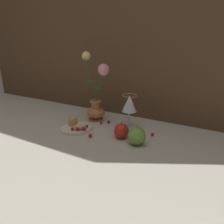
# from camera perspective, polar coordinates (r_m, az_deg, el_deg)

# --- Properties ---
(ground_plane) EXTENTS (2.40, 2.40, 0.00)m
(ground_plane) POSITION_cam_1_polar(r_m,az_deg,el_deg) (1.16, -0.80, -4.57)
(ground_plane) COLOR #B7B2A3
(ground_plane) RESTS_ON ground
(wall_back) EXTENTS (2.40, 0.04, 1.20)m
(wall_back) POSITION_cam_1_polar(r_m,az_deg,el_deg) (1.31, 5.52, 24.91)
(wall_back) COLOR brown
(wall_back) RESTS_ON ground_plane
(vase) EXTENTS (0.19, 0.11, 0.39)m
(vase) POSITION_cam_1_polar(r_m,az_deg,el_deg) (1.26, -4.17, 3.33)
(vase) COLOR #B77042
(vase) RESTS_ON ground_plane
(plate_with_pastries) EXTENTS (0.17, 0.17, 0.07)m
(plate_with_pastries) POSITION_cam_1_polar(r_m,az_deg,el_deg) (1.18, -9.56, -3.59)
(plate_with_pastries) COLOR silver
(plate_with_pastries) RESTS_ON ground_plane
(wine_glass) EXTENTS (0.08, 0.08, 0.18)m
(wine_glass) POSITION_cam_1_polar(r_m,az_deg,el_deg) (1.16, 4.57, 1.88)
(wine_glass) COLOR silver
(wine_glass) RESTS_ON ground_plane
(apple_beside_vase) EXTENTS (0.08, 0.08, 0.09)m
(apple_beside_vase) POSITION_cam_1_polar(r_m,az_deg,el_deg) (0.99, 6.50, -6.22)
(apple_beside_vase) COLOR #669938
(apple_beside_vase) RESTS_ON ground_plane
(apple_near_glass) EXTENTS (0.07, 0.07, 0.08)m
(apple_near_glass) POSITION_cam_1_polar(r_m,az_deg,el_deg) (1.05, 2.45, -4.94)
(apple_near_glass) COLOR red
(apple_near_glass) RESTS_ON ground_plane
(berry_near_plate) EXTENTS (0.02, 0.02, 0.02)m
(berry_near_plate) POSITION_cam_1_polar(r_m,az_deg,el_deg) (1.23, -0.86, -2.61)
(berry_near_plate) COLOR #AD192D
(berry_near_plate) RESTS_ON ground_plane
(berry_front_center) EXTENTS (0.01, 0.01, 0.01)m
(berry_front_center) POSITION_cam_1_polar(r_m,az_deg,el_deg) (1.23, -2.88, -2.86)
(berry_front_center) COLOR #AD192D
(berry_front_center) RESTS_ON ground_plane
(berry_by_glass_stem) EXTENTS (0.02, 0.02, 0.02)m
(berry_by_glass_stem) POSITION_cam_1_polar(r_m,az_deg,el_deg) (1.18, 1.22, -3.80)
(berry_by_glass_stem) COLOR #AD192D
(berry_by_glass_stem) RESTS_ON ground_plane
(berry_under_candlestick) EXTENTS (0.02, 0.02, 0.02)m
(berry_under_candlestick) POSITION_cam_1_polar(r_m,az_deg,el_deg) (1.10, 10.51, -5.81)
(berry_under_candlestick) COLOR #AD192D
(berry_under_candlestick) RESTS_ON ground_plane
(berry_far_right) EXTENTS (0.02, 0.02, 0.02)m
(berry_far_right) POSITION_cam_1_polar(r_m,az_deg,el_deg) (1.07, -5.68, -6.12)
(berry_far_right) COLOR #AD192D
(berry_far_right) RESTS_ON ground_plane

